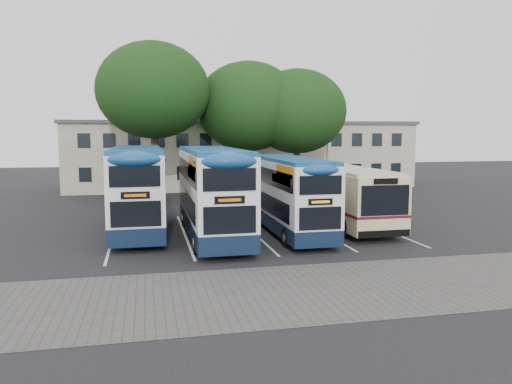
{
  "coord_description": "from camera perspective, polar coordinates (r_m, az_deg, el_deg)",
  "views": [
    {
      "loc": [
        -9.09,
        -20.11,
        5.13
      ],
      "look_at": [
        -3.53,
        5.0,
        2.07
      ],
      "focal_mm": 35.0,
      "sensor_mm": 36.0,
      "label": 1
    }
  ],
  "objects": [
    {
      "name": "ground",
      "position": [
        22.65,
        11.6,
        -6.45
      ],
      "size": [
        120.0,
        120.0,
        0.0
      ],
      "primitive_type": "plane",
      "color": "black",
      "rests_on": "ground"
    },
    {
      "name": "paving_strip",
      "position": [
        17.45,
        12.29,
        -10.45
      ],
      "size": [
        40.0,
        6.0,
        0.01
      ],
      "primitive_type": "cube",
      "color": "#595654",
      "rests_on": "ground"
    },
    {
      "name": "bay_lines",
      "position": [
        26.17,
        -0.47,
        -4.52
      ],
      "size": [
        14.12,
        11.0,
        0.01
      ],
      "color": "silver",
      "rests_on": "ground"
    },
    {
      "name": "depot_building",
      "position": [
        48.0,
        -1.56,
        4.41
      ],
      "size": [
        32.4,
        8.4,
        6.2
      ],
      "color": "#B3A690",
      "rests_on": "ground"
    },
    {
      "name": "lamp_post",
      "position": [
        42.82,
        8.2,
        6.64
      ],
      "size": [
        0.25,
        1.05,
        9.06
      ],
      "color": "gray",
      "rests_on": "ground"
    },
    {
      "name": "tree_left",
      "position": [
        37.31,
        -11.66,
        11.29
      ],
      "size": [
        8.16,
        8.16,
        11.64
      ],
      "color": "black",
      "rests_on": "ground"
    },
    {
      "name": "tree_mid",
      "position": [
        39.67,
        -0.88,
        9.72
      ],
      "size": [
        8.23,
        8.23,
        10.68
      ],
      "color": "black",
      "rests_on": "ground"
    },
    {
      "name": "tree_right",
      "position": [
        39.9,
        4.71,
        9.15
      ],
      "size": [
        7.79,
        7.79,
        10.12
      ],
      "color": "black",
      "rests_on": "ground"
    },
    {
      "name": "bus_dd_left",
      "position": [
        26.7,
        -13.41,
        0.74
      ],
      "size": [
        2.54,
        10.5,
        4.37
      ],
      "color": "#0F1E3A",
      "rests_on": "ground"
    },
    {
      "name": "bus_dd_mid",
      "position": [
        24.62,
        -5.05,
        0.41
      ],
      "size": [
        2.55,
        10.5,
        4.38
      ],
      "color": "#0F1E3A",
      "rests_on": "ground"
    },
    {
      "name": "bus_dd_right",
      "position": [
        25.53,
        3.8,
        0.04
      ],
      "size": [
        2.26,
        9.34,
        3.89
      ],
      "color": "#0F1E3A",
      "rests_on": "ground"
    },
    {
      "name": "bus_single",
      "position": [
        28.65,
        9.55,
        0.07
      ],
      "size": [
        2.76,
        10.84,
        3.23
      ],
      "color": "beige",
      "rests_on": "ground"
    }
  ]
}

